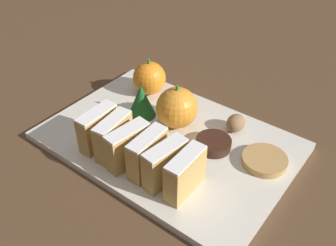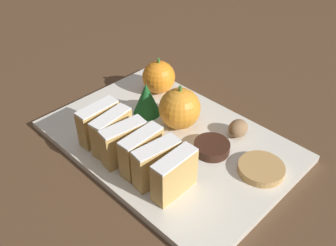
% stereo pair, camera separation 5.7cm
% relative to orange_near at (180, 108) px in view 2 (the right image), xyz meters
% --- Properties ---
extents(ground_plane, '(6.00, 6.00, 0.00)m').
position_rel_orange_near_xyz_m(ground_plane, '(-0.04, -0.01, -0.05)').
color(ground_plane, '#513823').
extents(serving_platter, '(0.26, 0.38, 0.01)m').
position_rel_orange_near_xyz_m(serving_platter, '(-0.04, -0.01, -0.04)').
color(serving_platter, silver).
rests_on(serving_platter, ground_plane).
extents(stollen_slice_front, '(0.07, 0.02, 0.06)m').
position_rel_orange_near_xyz_m(stollen_slice_front, '(-0.11, -0.09, -0.00)').
color(stollen_slice_front, tan).
rests_on(stollen_slice_front, serving_platter).
extents(stollen_slice_second, '(0.07, 0.03, 0.06)m').
position_rel_orange_near_xyz_m(stollen_slice_second, '(-0.11, -0.06, -0.00)').
color(stollen_slice_second, tan).
rests_on(stollen_slice_second, serving_platter).
extents(stollen_slice_third, '(0.07, 0.03, 0.06)m').
position_rel_orange_near_xyz_m(stollen_slice_third, '(-0.11, -0.03, -0.00)').
color(stollen_slice_third, tan).
rests_on(stollen_slice_third, serving_platter).
extents(stollen_slice_fourth, '(0.07, 0.03, 0.06)m').
position_rel_orange_near_xyz_m(stollen_slice_fourth, '(-0.11, 0.00, -0.00)').
color(stollen_slice_fourth, tan).
rests_on(stollen_slice_fourth, serving_platter).
extents(stollen_slice_fifth, '(0.07, 0.03, 0.06)m').
position_rel_orange_near_xyz_m(stollen_slice_fifth, '(-0.11, 0.03, -0.00)').
color(stollen_slice_fifth, tan).
rests_on(stollen_slice_fifth, serving_platter).
extents(stollen_slice_sixth, '(0.07, 0.02, 0.06)m').
position_rel_orange_near_xyz_m(stollen_slice_sixth, '(-0.11, 0.06, -0.00)').
color(stollen_slice_sixth, tan).
rests_on(stollen_slice_sixth, serving_platter).
extents(orange_near, '(0.07, 0.07, 0.08)m').
position_rel_orange_near_xyz_m(orange_near, '(0.00, 0.00, 0.00)').
color(orange_near, orange).
rests_on(orange_near, serving_platter).
extents(orange_far, '(0.06, 0.06, 0.07)m').
position_rel_orange_near_xyz_m(orange_far, '(0.05, 0.10, -0.00)').
color(orange_far, orange).
rests_on(orange_far, serving_platter).
extents(walnut, '(0.03, 0.03, 0.03)m').
position_rel_orange_near_xyz_m(walnut, '(0.05, -0.08, -0.02)').
color(walnut, '#8E6B47').
rests_on(walnut, serving_platter).
extents(chocolate_cookie, '(0.05, 0.05, 0.01)m').
position_rel_orange_near_xyz_m(chocolate_cookie, '(-0.01, -0.08, -0.03)').
color(chocolate_cookie, '#381E14').
rests_on(chocolate_cookie, serving_platter).
extents(gingerbread_cookie, '(0.07, 0.07, 0.01)m').
position_rel_orange_near_xyz_m(gingerbread_cookie, '(0.00, -0.16, -0.03)').
color(gingerbread_cookie, tan).
rests_on(gingerbread_cookie, serving_platter).
extents(evergreen_sprig, '(0.05, 0.05, 0.06)m').
position_rel_orange_near_xyz_m(evergreen_sprig, '(-0.01, 0.06, -0.00)').
color(evergreen_sprig, '#195623').
rests_on(evergreen_sprig, serving_platter).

